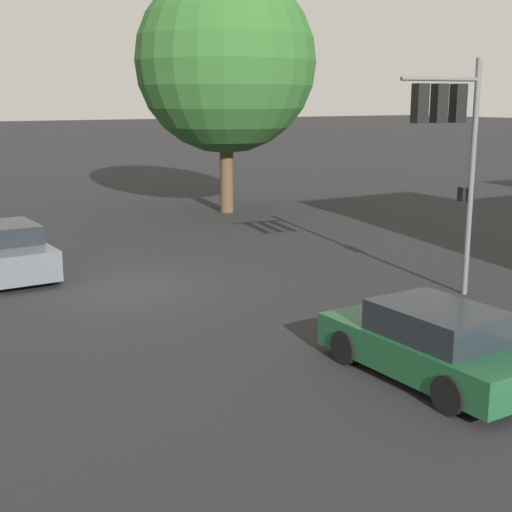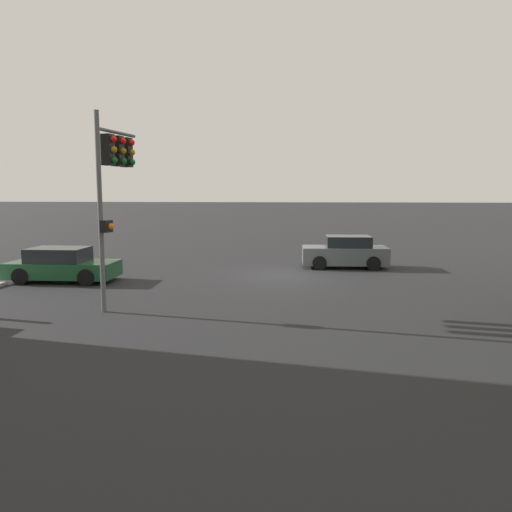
% 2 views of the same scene
% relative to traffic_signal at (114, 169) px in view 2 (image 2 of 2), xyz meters
% --- Properties ---
extents(ground_plane, '(300.00, 300.00, 0.00)m').
position_rel_traffic_signal_xyz_m(ground_plane, '(-4.85, -6.35, -4.16)').
color(ground_plane, black).
extents(traffic_signal, '(0.64, 2.32, 5.76)m').
position_rel_traffic_signal_xyz_m(traffic_signal, '(0.00, 0.00, 0.00)').
color(traffic_signal, '#515456').
rests_on(traffic_signal, ground_plane).
extents(crossing_car_0, '(3.93, 1.91, 1.48)m').
position_rel_traffic_signal_xyz_m(crossing_car_0, '(-7.62, -8.67, -3.46)').
color(crossing_car_0, '#4C5156').
rests_on(crossing_car_0, ground_plane).
extents(crossing_car_1, '(4.16, 1.95, 1.33)m').
position_rel_traffic_signal_xyz_m(crossing_car_1, '(3.76, -4.01, -3.53)').
color(crossing_car_1, '#194728').
rests_on(crossing_car_1, ground_plane).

